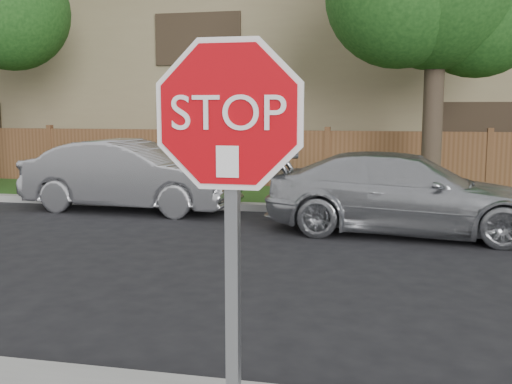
# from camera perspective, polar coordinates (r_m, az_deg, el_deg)

# --- Properties ---
(far_curb) EXTENTS (70.00, 0.30, 0.15)m
(far_curb) POSITION_cam_1_polar(r_m,az_deg,el_deg) (12.66, 5.25, -1.62)
(far_curb) COLOR gray
(far_curb) RESTS_ON ground
(grass_strip) EXTENTS (70.00, 3.00, 0.12)m
(grass_strip) POSITION_cam_1_polar(r_m,az_deg,el_deg) (14.28, 6.09, -0.60)
(grass_strip) COLOR #1E4714
(grass_strip) RESTS_ON ground
(fence) EXTENTS (70.00, 0.12, 1.60)m
(fence) POSITION_cam_1_polar(r_m,az_deg,el_deg) (15.77, 6.78, 2.91)
(fence) COLOR brown
(fence) RESTS_ON ground
(apartment_building) EXTENTS (35.20, 9.20, 7.20)m
(apartment_building) POSITION_cam_1_polar(r_m,az_deg,el_deg) (21.34, 8.43, 11.52)
(apartment_building) COLOR #8C7A57
(apartment_building) RESTS_ON ground
(stop_sign) EXTENTS (1.01, 0.13, 2.55)m
(stop_sign) POSITION_cam_1_polar(r_m,az_deg,el_deg) (2.87, -2.49, 0.99)
(stop_sign) COLOR gray
(stop_sign) RESTS_ON sidewalk_near
(sedan_left) EXTENTS (4.66, 1.85, 1.51)m
(sedan_left) POSITION_cam_1_polar(r_m,az_deg,el_deg) (13.07, -11.81, 1.55)
(sedan_left) COLOR #A7A8AC
(sedan_left) RESTS_ON ground
(sedan_right) EXTENTS (4.99, 2.33, 1.41)m
(sedan_right) POSITION_cam_1_polar(r_m,az_deg,el_deg) (10.76, 14.02, -0.13)
(sedan_right) COLOR #AEB1B6
(sedan_right) RESTS_ON ground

